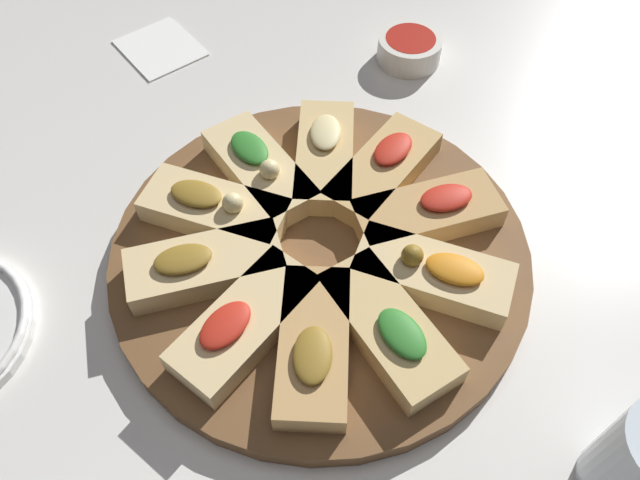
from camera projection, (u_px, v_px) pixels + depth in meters
name	position (u px, v px, depth m)	size (l,w,h in m)	color
ground_plane	(320.00, 259.00, 0.63)	(3.00, 3.00, 0.00)	silver
serving_board	(320.00, 254.00, 0.62)	(0.41, 0.41, 0.02)	brown
focaccia_slice_0	(428.00, 212.00, 0.62)	(0.13, 0.15, 0.04)	tan
focaccia_slice_1	(384.00, 169.00, 0.66)	(0.06, 0.15, 0.04)	tan
focaccia_slice_2	(325.00, 154.00, 0.67)	(0.13, 0.15, 0.04)	#DBB775
focaccia_slice_3	(260.00, 168.00, 0.66)	(0.16, 0.10, 0.04)	#E5C689
focaccia_slice_4	(215.00, 208.00, 0.62)	(0.16, 0.10, 0.04)	#E5C689
focaccia_slice_5	(204.00, 265.00, 0.58)	(0.14, 0.15, 0.04)	#E5C689
focaccia_slice_6	(241.00, 321.00, 0.55)	(0.06, 0.15, 0.04)	#E5C689
focaccia_slice_7	(314.00, 345.00, 0.54)	(0.13, 0.15, 0.04)	tan
focaccia_slice_8	(389.00, 328.00, 0.55)	(0.16, 0.11, 0.04)	#DBB775
focaccia_slice_9	(433.00, 273.00, 0.58)	(0.16, 0.10, 0.04)	#E5C689
napkin_stack	(160.00, 47.00, 0.83)	(0.10, 0.09, 0.00)	white
dipping_bowl	(409.00, 48.00, 0.80)	(0.08, 0.08, 0.03)	silver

